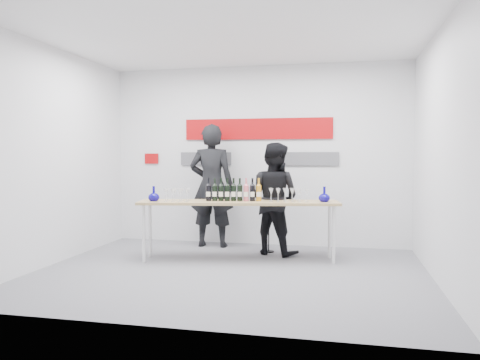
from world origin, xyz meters
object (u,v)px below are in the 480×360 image
object	(u,v)px
presenter_right	(274,198)
presenter_left	(212,186)
tasting_table	(239,206)
mic_stand	(269,224)

from	to	relation	value
presenter_right	presenter_left	bearing A→B (deg)	3.55
tasting_table	presenter_right	xyz separation A→B (m)	(0.43, 0.55, 0.06)
presenter_left	presenter_right	distance (m)	1.15
tasting_table	presenter_left	size ratio (longest dim) A/B	1.44
presenter_left	presenter_right	bearing A→B (deg)	158.33
presenter_right	mic_stand	bearing A→B (deg)	-26.85
tasting_table	presenter_right	size ratio (longest dim) A/B	1.71
tasting_table	presenter_left	distance (m)	1.14
mic_stand	presenter_left	bearing A→B (deg)	176.61
presenter_left	presenter_right	size ratio (longest dim) A/B	1.19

